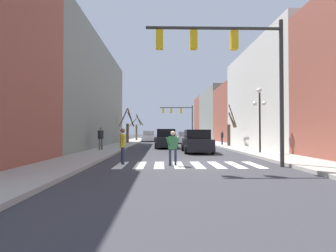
# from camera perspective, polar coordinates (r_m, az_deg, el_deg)

# --- Properties ---
(ground_plane) EXTENTS (240.00, 240.00, 0.00)m
(ground_plane) POSITION_cam_1_polar(r_m,az_deg,el_deg) (13.05, 4.11, -8.17)
(ground_plane) COLOR #38383D
(sidewalk_left) EXTENTS (2.61, 90.00, 0.15)m
(sidewalk_left) POSITION_cam_1_polar(r_m,az_deg,el_deg) (13.74, -20.60, -7.43)
(sidewalk_left) COLOR #ADA89E
(sidewalk_left) RESTS_ON ground_plane
(sidewalk_right) EXTENTS (2.61, 90.00, 0.15)m
(sidewalk_right) POSITION_cam_1_polar(r_m,az_deg,el_deg) (14.72, 27.04, -6.95)
(sidewalk_right) COLOR #ADA89E
(sidewalk_right) RESTS_ON ground_plane
(building_row_left) EXTENTS (6.00, 31.38, 10.95)m
(building_row_left) POSITION_cam_1_polar(r_m,az_deg,el_deg) (24.36, -22.70, 7.62)
(building_row_left) COLOR #934C3D
(building_row_left) RESTS_ON ground_plane
(building_row_right) EXTENTS (6.00, 59.54, 9.67)m
(building_row_right) POSITION_cam_1_polar(r_m,az_deg,el_deg) (38.68, 15.61, 3.38)
(building_row_right) COLOR #934C3D
(building_row_right) RESTS_ON ground_plane
(crosswalk_stripes) EXTENTS (6.75, 2.60, 0.01)m
(crosswalk_stripes) POSITION_cam_1_polar(r_m,az_deg,el_deg) (12.54, 4.34, -8.44)
(crosswalk_stripes) COLOR white
(crosswalk_stripes) RESTS_ON ground_plane
(traffic_signal_near) EXTENTS (6.20, 0.28, 6.63)m
(traffic_signal_near) POSITION_cam_1_polar(r_m,az_deg,el_deg) (12.49, 13.89, 14.20)
(traffic_signal_near) COLOR #2D2D2D
(traffic_signal_near) RESTS_ON ground_plane
(traffic_signal_far) EXTENTS (5.82, 0.28, 6.19)m
(traffic_signal_far) POSITION_cam_1_polar(r_m,az_deg,el_deg) (46.38, 2.71, 2.50)
(traffic_signal_far) COLOR #2D2D2D
(traffic_signal_far) RESTS_ON ground_plane
(street_lamp_right_corner) EXTENTS (0.95, 0.36, 4.44)m
(street_lamp_right_corner) POSITION_cam_1_polar(r_m,az_deg,el_deg) (19.11, 19.34, 3.98)
(street_lamp_right_corner) COLOR black
(street_lamp_right_corner) RESTS_ON sidewalk_right
(car_parked_right_far) EXTENTS (2.12, 4.52, 1.72)m
(car_parked_right_far) POSITION_cam_1_polar(r_m,az_deg,el_deg) (19.86, 6.30, -3.44)
(car_parked_right_far) COLOR black
(car_parked_right_far) RESTS_ON ground_plane
(car_parked_left_far) EXTENTS (2.08, 4.68, 1.54)m
(car_parked_left_far) POSITION_cam_1_polar(r_m,az_deg,el_deg) (34.79, 3.60, -2.59)
(car_parked_left_far) COLOR silver
(car_parked_left_far) RESTS_ON ground_plane
(car_driving_away_lane) EXTENTS (2.09, 4.57, 1.82)m
(car_driving_away_lane) POSITION_cam_1_polar(r_m,az_deg,el_deg) (25.04, -0.45, -2.89)
(car_driving_away_lane) COLOR black
(car_driving_away_lane) RESTS_ON ground_plane
(car_at_intersection) EXTENTS (2.05, 4.42, 1.65)m
(car_at_intersection) POSITION_cam_1_polar(r_m,az_deg,el_deg) (41.09, -4.19, -2.31)
(car_at_intersection) COLOR white
(car_at_intersection) RESTS_ON ground_plane
(pedestrian_crossing_street) EXTENTS (0.38, 0.74, 1.79)m
(pedestrian_crossing_street) POSITION_cam_1_polar(r_m,az_deg,el_deg) (21.34, -14.45, -2.16)
(pedestrian_crossing_street) COLOR #4C4C51
(pedestrian_crossing_street) RESTS_ON sidewalk_left
(pedestrian_near_right_corner) EXTENTS (0.67, 0.33, 1.61)m
(pedestrian_near_right_corner) POSITION_cam_1_polar(r_m,az_deg,el_deg) (12.19, 1.06, -4.18)
(pedestrian_near_right_corner) COLOR #282D47
(pedestrian_near_right_corner) RESTS_ON ground_plane
(pedestrian_waiting_at_curb) EXTENTS (0.34, 0.74, 1.74)m
(pedestrian_waiting_at_curb) POSITION_cam_1_polar(r_m,az_deg,el_deg) (12.85, -9.83, -3.65)
(pedestrian_waiting_at_curb) COLOR #282D47
(pedestrian_waiting_at_curb) RESTS_ON ground_plane
(pedestrian_on_left_sidewalk) EXTENTS (0.21, 0.66, 1.54)m
(pedestrian_on_left_sidewalk) POSITION_cam_1_polar(r_m,az_deg,el_deg) (29.07, 11.69, -2.19)
(pedestrian_on_left_sidewalk) COLOR #282D47
(pedestrian_on_left_sidewalk) RESTS_ON sidewalk_right
(street_tree_right_mid) EXTENTS (2.40, 0.66, 4.25)m
(street_tree_right_mid) POSITION_cam_1_polar(r_m,az_deg,el_deg) (42.62, -6.80, -0.50)
(street_tree_right_mid) COLOR brown
(street_tree_right_mid) RESTS_ON sidewalk_left
(street_tree_left_near) EXTENTS (1.15, 0.87, 4.18)m
(street_tree_left_near) POSITION_cam_1_polar(r_m,az_deg,el_deg) (27.14, 13.33, -0.83)
(street_tree_left_near) COLOR brown
(street_tree_left_near) RESTS_ON sidewalk_right
(street_tree_left_mid) EXTENTS (1.84, 1.77, 4.48)m
(street_tree_left_mid) POSITION_cam_1_polar(r_m,az_deg,el_deg) (34.36, -8.76, -0.42)
(street_tree_left_mid) COLOR brown
(street_tree_left_mid) RESTS_ON sidewalk_left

